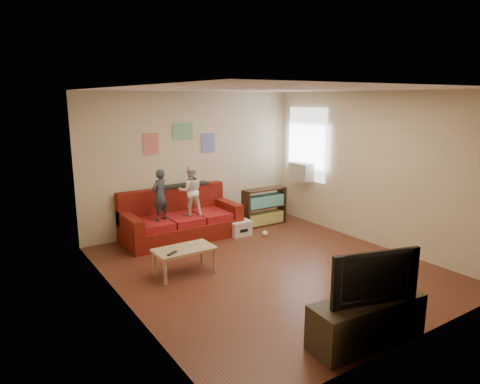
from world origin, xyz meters
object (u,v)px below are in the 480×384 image
child_a (160,195)px  file_box (240,228)px  bookshelf (264,209)px  sofa (180,221)px  tv_stand (367,321)px  coffee_table (184,252)px  television (370,274)px  child_b (191,191)px

child_a → file_box: child_a is taller
bookshelf → sofa: bearing=173.9°
bookshelf → tv_stand: size_ratio=0.72×
coffee_table → sofa: bearing=66.5°
coffee_table → file_box: bearing=32.5°
sofa → coffee_table: 1.73m
child_a → coffee_table: bearing=57.4°
bookshelf → television: bearing=-112.3°
child_b → tv_stand: child_b is taller
tv_stand → television: (0.00, 0.00, 0.53)m
tv_stand → bookshelf: bearing=72.8°
sofa → file_box: sofa is taller
bookshelf → tv_stand: bookshelf is taller
coffee_table → tv_stand: size_ratio=0.67×
sofa → child_a: 0.76m
child_a → television: child_a is taller
sofa → file_box: bearing=-26.8°
child_a → child_b: 0.60m
bookshelf → file_box: (-0.81, -0.31, -0.19)m
child_a → television: bearing=74.8°
bookshelf → television: size_ratio=0.95×
bookshelf → child_b: bearing=179.3°
coffee_table → bookshelf: size_ratio=0.93×
child_a → child_b: child_b is taller
bookshelf → tv_stand: (-1.70, -4.13, -0.09)m
coffee_table → file_box: coffee_table is taller
sofa → file_box: size_ratio=5.17×
tv_stand → sofa: bearing=96.7°
sofa → television: television is taller
file_box → tv_stand: 3.92m
sofa → file_box: 1.14m
bookshelf → tv_stand: bearing=-112.3°
tv_stand → television: bearing=5.1°
sofa → bookshelf: bearing=-6.1°
sofa → child_b: 0.64m
child_b → television: size_ratio=0.92×
child_b → tv_stand: bearing=106.3°
tv_stand → coffee_table: bearing=111.5°
child_a → child_b: bearing=156.9°
file_box → television: size_ratio=0.42×
television → coffee_table: bearing=122.3°
coffee_table → tv_stand: tv_stand is taller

